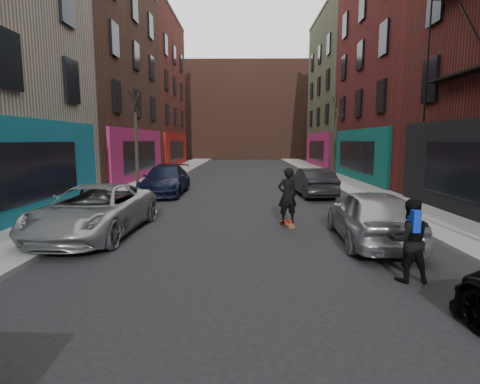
{
  "coord_description": "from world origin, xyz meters",
  "views": [
    {
      "loc": [
        -0.22,
        -2.76,
        2.76
      ],
      "look_at": [
        -0.32,
        5.61,
        1.6
      ],
      "focal_mm": 28.0,
      "sensor_mm": 36.0,
      "label": 1
    }
  ],
  "objects_px": {
    "parked_right_far": "(371,216)",
    "parked_right_end": "(313,182)",
    "parked_left_far": "(95,210)",
    "parked_left_end": "(165,180)",
    "skateboarder": "(287,196)",
    "pedestrian": "(409,240)",
    "tree_left_far": "(136,129)",
    "tree_right_far": "(336,129)",
    "skateboard": "(287,224)"
  },
  "relations": [
    {
      "from": "parked_right_far",
      "to": "parked_right_end",
      "type": "xyz_separation_m",
      "value": [
        0.0,
        8.57,
        -0.04
      ]
    },
    {
      "from": "parked_left_far",
      "to": "tree_right_far",
      "type": "bearing_deg",
      "value": 58.66
    },
    {
      "from": "skateboard",
      "to": "parked_right_end",
      "type": "bearing_deg",
      "value": 56.13
    },
    {
      "from": "tree_right_far",
      "to": "parked_right_end",
      "type": "relative_size",
      "value": 1.6
    },
    {
      "from": "tree_left_far",
      "to": "parked_left_far",
      "type": "relative_size",
      "value": 1.24
    },
    {
      "from": "tree_left_far",
      "to": "skateboarder",
      "type": "bearing_deg",
      "value": -50.26
    },
    {
      "from": "pedestrian",
      "to": "tree_left_far",
      "type": "bearing_deg",
      "value": -54.38
    },
    {
      "from": "skateboarder",
      "to": "skateboard",
      "type": "bearing_deg",
      "value": 180.0
    },
    {
      "from": "parked_left_far",
      "to": "skateboarder",
      "type": "xyz_separation_m",
      "value": [
        5.77,
        1.2,
        0.27
      ]
    },
    {
      "from": "tree_left_far",
      "to": "pedestrian",
      "type": "distance_m",
      "value": 16.64
    },
    {
      "from": "tree_left_far",
      "to": "tree_right_far",
      "type": "bearing_deg",
      "value": 25.82
    },
    {
      "from": "parked_right_far",
      "to": "skateboarder",
      "type": "bearing_deg",
      "value": -40.91
    },
    {
      "from": "parked_left_far",
      "to": "parked_right_end",
      "type": "distance_m",
      "value": 11.04
    },
    {
      "from": "parked_left_far",
      "to": "parked_right_far",
      "type": "xyz_separation_m",
      "value": [
        7.8,
        -0.75,
        0.01
      ]
    },
    {
      "from": "tree_right_far",
      "to": "pedestrian",
      "type": "bearing_deg",
      "value": -99.26
    },
    {
      "from": "parked_left_end",
      "to": "parked_right_far",
      "type": "xyz_separation_m",
      "value": [
        7.48,
        -9.09,
        0.01
      ]
    },
    {
      "from": "tree_left_far",
      "to": "parked_left_far",
      "type": "xyz_separation_m",
      "value": [
        1.6,
        -10.06,
        -2.65
      ]
    },
    {
      "from": "parked_right_end",
      "to": "tree_left_far",
      "type": "bearing_deg",
      "value": -17.02
    },
    {
      "from": "parked_left_far",
      "to": "parked_right_end",
      "type": "height_order",
      "value": "parked_left_far"
    },
    {
      "from": "parked_right_far",
      "to": "parked_left_end",
      "type": "bearing_deg",
      "value": -47.65
    },
    {
      "from": "skateboarder",
      "to": "tree_left_far",
      "type": "bearing_deg",
      "value": -67.03
    },
    {
      "from": "skateboard",
      "to": "pedestrian",
      "type": "height_order",
      "value": "pedestrian"
    },
    {
      "from": "skateboarder",
      "to": "parked_right_far",
      "type": "bearing_deg",
      "value": 119.4
    },
    {
      "from": "tree_right_far",
      "to": "parked_left_end",
      "type": "height_order",
      "value": "tree_right_far"
    },
    {
      "from": "tree_left_far",
      "to": "parked_right_far",
      "type": "height_order",
      "value": "tree_left_far"
    },
    {
      "from": "parked_left_far",
      "to": "parked_right_far",
      "type": "bearing_deg",
      "value": -2.93
    },
    {
      "from": "tree_right_far",
      "to": "tree_left_far",
      "type": "bearing_deg",
      "value": -154.18
    },
    {
      "from": "parked_left_far",
      "to": "skateboard",
      "type": "relative_size",
      "value": 6.55
    },
    {
      "from": "parked_right_end",
      "to": "parked_left_end",
      "type": "bearing_deg",
      "value": -7.58
    },
    {
      "from": "parked_left_end",
      "to": "pedestrian",
      "type": "height_order",
      "value": "pedestrian"
    },
    {
      "from": "parked_right_end",
      "to": "tree_right_far",
      "type": "bearing_deg",
      "value": -113.63
    },
    {
      "from": "parked_left_far",
      "to": "pedestrian",
      "type": "xyz_separation_m",
      "value": [
        7.6,
        -3.57,
        0.1
      ]
    },
    {
      "from": "tree_left_far",
      "to": "skateboarder",
      "type": "xyz_separation_m",
      "value": [
        7.37,
        -8.86,
        -2.38
      ]
    },
    {
      "from": "parked_right_end",
      "to": "skateboarder",
      "type": "bearing_deg",
      "value": 69.29
    },
    {
      "from": "skateboarder",
      "to": "pedestrian",
      "type": "height_order",
      "value": "skateboarder"
    },
    {
      "from": "parked_left_end",
      "to": "skateboard",
      "type": "relative_size",
      "value": 6.29
    },
    {
      "from": "tree_left_far",
      "to": "parked_right_far",
      "type": "bearing_deg",
      "value": -48.99
    },
    {
      "from": "tree_left_far",
      "to": "parked_right_end",
      "type": "bearing_deg",
      "value": -13.4
    },
    {
      "from": "parked_left_far",
      "to": "parked_right_end",
      "type": "bearing_deg",
      "value": 47.65
    },
    {
      "from": "parked_left_end",
      "to": "pedestrian",
      "type": "xyz_separation_m",
      "value": [
        7.28,
        -11.9,
        0.1
      ]
    },
    {
      "from": "parked_left_far",
      "to": "parked_left_end",
      "type": "height_order",
      "value": "parked_left_end"
    },
    {
      "from": "tree_left_far",
      "to": "parked_right_far",
      "type": "distance_m",
      "value": 14.57
    },
    {
      "from": "parked_left_far",
      "to": "skateboarder",
      "type": "distance_m",
      "value": 5.9
    },
    {
      "from": "parked_right_end",
      "to": "pedestrian",
      "type": "xyz_separation_m",
      "value": [
        -0.2,
        -11.38,
        0.13
      ]
    },
    {
      "from": "tree_right_far",
      "to": "pedestrian",
      "type": "distance_m",
      "value": 20.07
    },
    {
      "from": "parked_right_far",
      "to": "tree_right_far",
      "type": "bearing_deg",
      "value": -97.21
    },
    {
      "from": "skateboarder",
      "to": "pedestrian",
      "type": "xyz_separation_m",
      "value": [
        1.83,
        -4.77,
        -0.17
      ]
    },
    {
      "from": "parked_left_end",
      "to": "skateboard",
      "type": "height_order",
      "value": "parked_left_end"
    },
    {
      "from": "parked_left_far",
      "to": "tree_left_far",
      "type": "bearing_deg",
      "value": 101.62
    },
    {
      "from": "parked_right_far",
      "to": "parked_right_end",
      "type": "relative_size",
      "value": 1.03
    }
  ]
}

